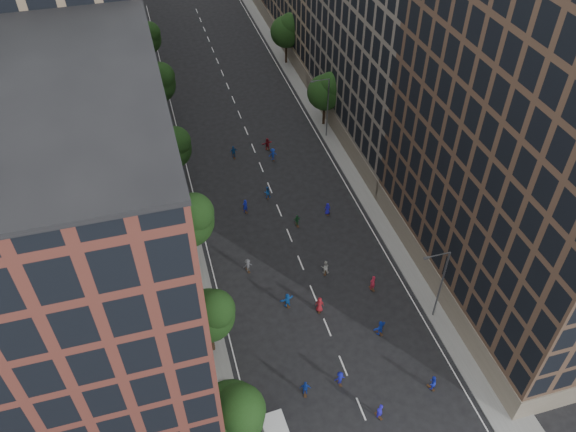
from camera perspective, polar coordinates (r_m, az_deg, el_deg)
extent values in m
plane|color=black|center=(74.20, -2.64, 4.76)|extent=(240.00, 240.00, 0.00)
cube|color=slate|center=(79.08, -12.50, 6.42)|extent=(4.00, 105.00, 0.15)
cube|color=slate|center=(82.90, 4.25, 9.20)|extent=(4.00, 105.00, 0.15)
cube|color=#592922|center=(41.86, -19.27, -6.71)|extent=(14.00, 22.00, 30.00)
cube|color=#7F6B53|center=(59.89, -20.25, 11.62)|extent=(14.00, 26.00, 34.00)
cube|color=#592922|center=(81.93, -19.92, 17.51)|extent=(14.00, 20.00, 28.00)
cube|color=#4C3628|center=(52.98, 24.42, 7.48)|extent=(14.00, 30.00, 36.00)
cube|color=#6B6258|center=(74.99, 11.20, 19.05)|extent=(14.00, 28.00, 33.00)
sphere|color=black|center=(44.94, -5.83, -19.45)|extent=(5.20, 5.20, 5.20)
sphere|color=black|center=(43.58, -4.92, -19.03)|extent=(3.90, 3.90, 3.90)
cylinder|color=black|center=(53.47, -7.75, -12.18)|extent=(0.36, 0.36, 3.70)
sphere|color=black|center=(50.80, -8.09, -9.97)|extent=(4.80, 4.80, 4.80)
sphere|color=black|center=(49.59, -7.44, -9.40)|extent=(3.60, 3.60, 3.60)
cylinder|color=black|center=(61.15, -9.75, -3.15)|extent=(0.36, 0.36, 4.22)
sphere|color=black|center=(58.53, -10.17, -0.50)|extent=(5.60, 5.60, 5.60)
sphere|color=black|center=(57.21, -9.57, 0.30)|extent=(4.20, 4.20, 4.20)
cylinder|color=black|center=(71.92, -11.41, 4.41)|extent=(0.36, 0.36, 3.87)
sphere|color=black|center=(69.87, -11.79, 6.70)|extent=(5.00, 5.00, 5.00)
sphere|color=black|center=(68.77, -11.37, 7.41)|extent=(3.75, 3.75, 3.75)
cylinder|color=black|center=(85.23, -12.81, 10.76)|extent=(0.36, 0.36, 4.05)
sphere|color=black|center=(83.44, -13.20, 12.91)|extent=(5.40, 5.40, 5.40)
sphere|color=black|center=(82.35, -12.83, 13.64)|extent=(4.05, 4.05, 4.05)
cylinder|color=black|center=(99.44, -13.85, 15.23)|extent=(0.36, 0.36, 3.78)
sphere|color=black|center=(98.00, -14.18, 17.02)|extent=(4.80, 4.80, 4.80)
sphere|color=black|center=(97.09, -13.91, 17.61)|extent=(3.60, 3.60, 3.60)
cylinder|color=black|center=(82.11, 3.67, 10.36)|extent=(0.36, 0.36, 3.74)
sphere|color=black|center=(80.38, 3.77, 12.42)|extent=(5.00, 5.00, 5.00)
sphere|color=black|center=(79.55, 4.37, 13.08)|extent=(3.75, 3.75, 3.75)
cylinder|color=black|center=(98.78, -0.20, 16.31)|extent=(0.36, 0.36, 3.96)
sphere|color=black|center=(97.27, -0.20, 18.22)|extent=(5.20, 5.20, 5.20)
sphere|color=black|center=(96.45, 0.28, 18.84)|extent=(3.90, 3.90, 3.90)
cylinder|color=#595B60|center=(55.36, 15.26, -6.85)|extent=(0.18, 0.18, 9.00)
cylinder|color=#595B60|center=(51.63, 14.98, -3.86)|extent=(2.40, 0.12, 0.12)
cube|color=#595B60|center=(51.20, 13.88, -4.16)|extent=(0.50, 0.22, 0.15)
cylinder|color=#595B60|center=(78.16, 4.04, 10.82)|extent=(0.18, 0.18, 9.00)
cylinder|color=#595B60|center=(75.56, 3.32, 13.62)|extent=(2.40, 0.12, 0.12)
cube|color=#595B60|center=(75.27, 2.50, 13.48)|extent=(0.50, 0.22, 0.15)
cylinder|color=black|center=(50.06, -2.69, -20.98)|extent=(0.26, 0.69, 0.68)
cylinder|color=black|center=(50.28, -0.59, -20.41)|extent=(0.26, 0.69, 0.68)
imported|color=#1416A3|center=(50.59, -2.71, -18.76)|extent=(0.87, 0.66, 1.59)
imported|color=#1F17BE|center=(50.80, 9.29, -18.97)|extent=(0.76, 0.63, 1.80)
imported|color=#1726BD|center=(53.19, 14.44, -16.11)|extent=(0.98, 0.89, 1.64)
imported|color=#111691|center=(52.16, 5.29, -16.10)|extent=(0.99, 0.59, 1.51)
imported|color=#123198|center=(51.34, 1.77, -17.09)|extent=(1.09, 0.69, 1.72)
imported|color=#1637B6|center=(55.64, 9.35, -11.16)|extent=(1.63, 1.08, 1.68)
imported|color=maroon|center=(56.68, 3.22, -8.99)|extent=(1.02, 0.83, 1.80)
imported|color=#AE1D34|center=(59.01, 8.59, -6.75)|extent=(0.80, 0.63, 1.91)
imported|color=silver|center=(60.08, 3.79, -5.25)|extent=(0.98, 0.87, 1.69)
imported|color=#45464B|center=(60.35, -4.11, -5.04)|extent=(1.13, 0.76, 1.63)
imported|color=#1B5C2D|center=(65.33, 0.93, -0.47)|extent=(0.91, 0.42, 1.52)
imported|color=blue|center=(57.05, -0.07, -8.56)|extent=(1.60, 0.82, 1.65)
imported|color=#1A14AA|center=(66.97, 4.03, 0.71)|extent=(0.78, 0.52, 1.56)
imported|color=#151FAB|center=(67.21, -4.38, 1.00)|extent=(0.77, 0.64, 1.81)
imported|color=#164FB5|center=(69.15, -2.12, 2.40)|extent=(0.83, 0.67, 1.62)
imported|color=#1433A4|center=(75.33, -1.56, 6.26)|extent=(1.19, 0.77, 1.73)
imported|color=#124597|center=(76.06, -5.54, 6.46)|extent=(1.06, 0.50, 1.76)
imported|color=maroon|center=(77.34, -2.10, 7.30)|extent=(1.65, 0.84, 1.70)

